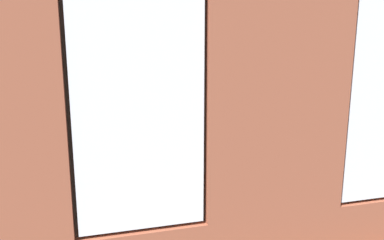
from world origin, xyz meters
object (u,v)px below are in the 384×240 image
(cup_ceramic, at_px, (179,150))
(potted_plant_foreground_right, at_px, (41,127))
(potted_plant_beside_window_right, at_px, (61,195))
(candle_jar, at_px, (151,151))
(remote_gray, at_px, (162,150))
(couch_left, at_px, (348,154))
(potted_plant_between_couches, at_px, (319,166))
(coffee_table, at_px, (173,155))
(potted_plant_corner_near_left, at_px, (276,104))
(table_plant_small, at_px, (172,144))
(papasan_chair, at_px, (159,124))
(potted_plant_mid_room_small, at_px, (212,136))
(potted_plant_by_left_couch, at_px, (286,135))
(couch_by_window, at_px, (194,216))
(potted_plant_near_tv, at_px, (12,174))

(cup_ceramic, distance_m, potted_plant_foreground_right, 3.24)
(potted_plant_beside_window_right, bearing_deg, candle_jar, -117.89)
(remote_gray, bearing_deg, candle_jar, -174.10)
(couch_left, height_order, potted_plant_between_couches, potted_plant_between_couches)
(cup_ceramic, xyz_separation_m, remote_gray, (0.24, -0.20, -0.04))
(coffee_table, bearing_deg, potted_plant_corner_near_left, -144.66)
(table_plant_small, xyz_separation_m, remote_gray, (0.15, -0.09, -0.13))
(papasan_chair, bearing_deg, potted_plant_corner_near_left, -179.34)
(coffee_table, height_order, potted_plant_mid_room_small, potted_plant_mid_room_small)
(table_plant_small, bearing_deg, potted_plant_by_left_couch, -164.29)
(remote_gray, relative_size, papasan_chair, 0.15)
(cup_ceramic, relative_size, candle_jar, 0.74)
(potted_plant_beside_window_right, relative_size, potted_plant_corner_near_left, 1.13)
(table_plant_small, relative_size, potted_plant_beside_window_right, 0.18)
(potted_plant_between_couches, bearing_deg, cup_ceramic, -58.89)
(remote_gray, xyz_separation_m, potted_plant_mid_room_small, (-1.22, -1.10, -0.08))
(couch_left, relative_size, candle_jar, 13.80)
(couch_by_window, relative_size, papasan_chair, 1.87)
(potted_plant_by_left_couch, distance_m, potted_plant_mid_room_small, 1.49)
(remote_gray, relative_size, potted_plant_foreground_right, 0.16)
(remote_gray, xyz_separation_m, potted_plant_near_tv, (1.89, 1.48, 0.28))
(coffee_table, xyz_separation_m, cup_ceramic, (-0.09, 0.11, 0.10))
(potted_plant_corner_near_left, xyz_separation_m, potted_plant_near_tv, (5.05, 3.53, -0.08))
(papasan_chair, xyz_separation_m, potted_plant_corner_near_left, (-2.86, -0.03, 0.34))
(table_plant_small, height_order, papasan_chair, papasan_chair)
(coffee_table, relative_size, table_plant_small, 4.77)
(potted_plant_corner_near_left, xyz_separation_m, potted_plant_foreground_right, (5.30, 0.05, -0.27))
(couch_left, distance_m, remote_gray, 3.10)
(couch_by_window, distance_m, papasan_chair, 4.22)
(couch_by_window, distance_m, potted_plant_foreground_right, 4.68)
(candle_jar, xyz_separation_m, potted_plant_beside_window_right, (1.11, 2.09, 0.26))
(couch_left, bearing_deg, remote_gray, -105.48)
(candle_jar, bearing_deg, table_plant_small, -163.18)
(couch_by_window, height_order, potted_plant_beside_window_right, potted_plant_beside_window_right)
(candle_jar, relative_size, table_plant_small, 0.50)
(table_plant_small, xyz_separation_m, potted_plant_beside_window_right, (1.47, 2.20, 0.19))
(potted_plant_between_couches, relative_size, potted_plant_foreground_right, 1.07)
(potted_plant_mid_room_small, bearing_deg, potted_plant_between_couches, 93.49)
(potted_plant_corner_near_left, xyz_separation_m, potted_plant_mid_room_small, (1.95, 0.94, -0.45))
(couch_by_window, bearing_deg, potted_plant_by_left_couch, -133.82)
(potted_plant_corner_near_left, distance_m, potted_plant_foreground_right, 5.30)
(remote_gray, relative_size, potted_plant_mid_room_small, 0.34)
(couch_by_window, bearing_deg, remote_gray, -91.74)
(papasan_chair, distance_m, potted_plant_between_couches, 4.31)
(potted_plant_by_left_couch, bearing_deg, potted_plant_beside_window_right, 36.34)
(potted_plant_beside_window_right, height_order, potted_plant_corner_near_left, potted_plant_beside_window_right)
(potted_plant_between_couches, relative_size, potted_plant_beside_window_right, 0.80)
(candle_jar, bearing_deg, potted_plant_foreground_right, -48.84)
(table_plant_small, distance_m, potted_plant_mid_room_small, 1.61)
(potted_plant_beside_window_right, bearing_deg, papasan_chair, -110.62)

